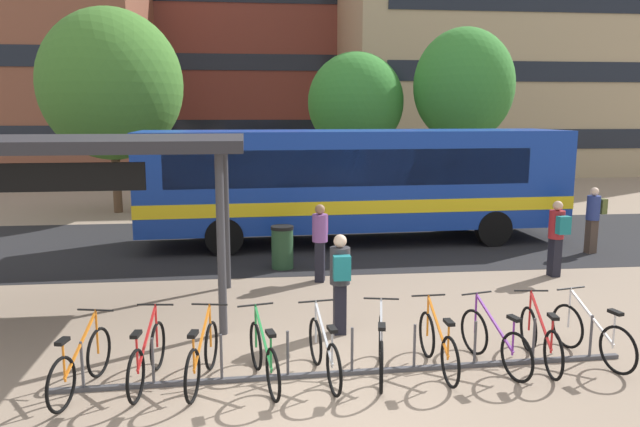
{
  "coord_description": "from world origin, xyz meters",
  "views": [
    {
      "loc": [
        -0.85,
        -7.44,
        3.69
      ],
      "look_at": [
        0.44,
        4.38,
        1.67
      ],
      "focal_mm": 33.44,
      "sensor_mm": 36.0,
      "label": 1
    }
  ],
  "objects_px": {
    "parked_bicycle_purple_7": "(495,342)",
    "parked_bicycle_orange_6": "(438,345)",
    "parked_bicycle_green_3": "(264,357)",
    "parked_bicycle_silver_5": "(381,350)",
    "parked_bicycle_red_1": "(147,358)",
    "parked_bicycle_white_9": "(592,335)",
    "parked_bicycle_silver_4": "(324,353)",
    "street_tree_0": "(111,85)",
    "parked_bicycle_orange_2": "(202,358)",
    "commuter_teal_pack_0": "(557,233)",
    "parked_bicycle_orange_0": "(81,365)",
    "transit_shelter": "(40,148)",
    "street_tree_2": "(356,103)",
    "trash_bin": "(282,247)",
    "parked_bicycle_red_8": "(540,339)",
    "city_bus": "(357,181)",
    "commuter_maroon_pack_1": "(320,237)",
    "street_tree_1": "(464,86)",
    "commuter_teal_pack_3": "(340,277)",
    "commuter_olive_pack_2": "(594,215)"
  },
  "relations": [
    {
      "from": "parked_bicycle_silver_5",
      "to": "street_tree_2",
      "type": "height_order",
      "value": "street_tree_2"
    },
    {
      "from": "parked_bicycle_green_3",
      "to": "parked_bicycle_purple_7",
      "type": "xyz_separation_m",
      "value": [
        3.36,
        0.2,
        0.0
      ]
    },
    {
      "from": "parked_bicycle_red_1",
      "to": "street_tree_1",
      "type": "height_order",
      "value": "street_tree_1"
    },
    {
      "from": "parked_bicycle_silver_5",
      "to": "transit_shelter",
      "type": "xyz_separation_m",
      "value": [
        -5.48,
        3.15,
        2.69
      ]
    },
    {
      "from": "parked_bicycle_silver_4",
      "to": "street_tree_0",
      "type": "relative_size",
      "value": 0.23
    },
    {
      "from": "parked_bicycle_orange_2",
      "to": "city_bus",
      "type": "bearing_deg",
      "value": -12.88
    },
    {
      "from": "commuter_olive_pack_2",
      "to": "parked_bicycle_purple_7",
      "type": "bearing_deg",
      "value": 35.58
    },
    {
      "from": "trash_bin",
      "to": "parked_bicycle_purple_7",
      "type": "bearing_deg",
      "value": -64.76
    },
    {
      "from": "parked_bicycle_green_3",
      "to": "street_tree_0",
      "type": "distance_m",
      "value": 16.49
    },
    {
      "from": "parked_bicycle_silver_5",
      "to": "trash_bin",
      "type": "distance_m",
      "value": 6.2
    },
    {
      "from": "commuter_teal_pack_3",
      "to": "street_tree_1",
      "type": "distance_m",
      "value": 16.4
    },
    {
      "from": "parked_bicycle_silver_5",
      "to": "commuter_teal_pack_3",
      "type": "relative_size",
      "value": 1.0
    },
    {
      "from": "parked_bicycle_orange_2",
      "to": "street_tree_2",
      "type": "height_order",
      "value": "street_tree_2"
    },
    {
      "from": "parked_bicycle_silver_5",
      "to": "transit_shelter",
      "type": "relative_size",
      "value": 0.24
    },
    {
      "from": "parked_bicycle_orange_6",
      "to": "commuter_teal_pack_0",
      "type": "height_order",
      "value": "commuter_teal_pack_0"
    },
    {
      "from": "transit_shelter",
      "to": "street_tree_2",
      "type": "xyz_separation_m",
      "value": [
        8.0,
        14.12,
        1.04
      ]
    },
    {
      "from": "parked_bicycle_green_3",
      "to": "city_bus",
      "type": "bearing_deg",
      "value": -29.84
    },
    {
      "from": "parked_bicycle_white_9",
      "to": "parked_bicycle_orange_0",
      "type": "bearing_deg",
      "value": 79.54
    },
    {
      "from": "commuter_olive_pack_2",
      "to": "street_tree_2",
      "type": "relative_size",
      "value": 0.28
    },
    {
      "from": "city_bus",
      "to": "commuter_maroon_pack_1",
      "type": "relative_size",
      "value": 7.02
    },
    {
      "from": "parked_bicycle_silver_5",
      "to": "parked_bicycle_white_9",
      "type": "distance_m",
      "value": 3.27
    },
    {
      "from": "city_bus",
      "to": "street_tree_1",
      "type": "bearing_deg",
      "value": 49.63
    },
    {
      "from": "parked_bicycle_silver_5",
      "to": "parked_bicycle_red_8",
      "type": "xyz_separation_m",
      "value": [
        2.43,
        0.13,
        0.0
      ]
    },
    {
      "from": "street_tree_2",
      "to": "street_tree_1",
      "type": "bearing_deg",
      "value": -17.05
    },
    {
      "from": "street_tree_0",
      "to": "street_tree_1",
      "type": "relative_size",
      "value": 1.05
    },
    {
      "from": "parked_bicycle_green_3",
      "to": "parked_bicycle_purple_7",
      "type": "height_order",
      "value": "same"
    },
    {
      "from": "parked_bicycle_red_1",
      "to": "parked_bicycle_silver_4",
      "type": "bearing_deg",
      "value": -85.41
    },
    {
      "from": "parked_bicycle_red_1",
      "to": "street_tree_0",
      "type": "height_order",
      "value": "street_tree_0"
    },
    {
      "from": "parked_bicycle_orange_2",
      "to": "parked_bicycle_white_9",
      "type": "xyz_separation_m",
      "value": [
        5.75,
        0.2,
        0.0
      ]
    },
    {
      "from": "parked_bicycle_purple_7",
      "to": "parked_bicycle_orange_6",
      "type": "bearing_deg",
      "value": 79.15
    },
    {
      "from": "commuter_olive_pack_2",
      "to": "parked_bicycle_silver_4",
      "type": "bearing_deg",
      "value": 25.28
    },
    {
      "from": "parked_bicycle_red_1",
      "to": "parked_bicycle_silver_5",
      "type": "relative_size",
      "value": 1.01
    },
    {
      "from": "commuter_maroon_pack_1",
      "to": "street_tree_2",
      "type": "distance_m",
      "value": 13.07
    },
    {
      "from": "parked_bicycle_orange_6",
      "to": "street_tree_2",
      "type": "height_order",
      "value": "street_tree_2"
    },
    {
      "from": "parked_bicycle_green_3",
      "to": "parked_bicycle_white_9",
      "type": "relative_size",
      "value": 1.0
    },
    {
      "from": "city_bus",
      "to": "parked_bicycle_purple_7",
      "type": "xyz_separation_m",
      "value": [
        0.54,
        -8.78,
        -1.39
      ]
    },
    {
      "from": "parked_bicycle_orange_2",
      "to": "commuter_maroon_pack_1",
      "type": "relative_size",
      "value": 0.99
    },
    {
      "from": "parked_bicycle_silver_5",
      "to": "commuter_maroon_pack_1",
      "type": "xyz_separation_m",
      "value": [
        -0.33,
        4.91,
        0.61
      ]
    },
    {
      "from": "city_bus",
      "to": "parked_bicycle_silver_5",
      "type": "height_order",
      "value": "city_bus"
    },
    {
      "from": "parked_bicycle_green_3",
      "to": "parked_bicycle_silver_5",
      "type": "xyz_separation_m",
      "value": [
        1.65,
        0.09,
        0.0
      ]
    },
    {
      "from": "commuter_maroon_pack_1",
      "to": "city_bus",
      "type": "bearing_deg",
      "value": 172.74
    },
    {
      "from": "commuter_maroon_pack_1",
      "to": "trash_bin",
      "type": "bearing_deg",
      "value": -133.44
    },
    {
      "from": "parked_bicycle_purple_7",
      "to": "commuter_teal_pack_0",
      "type": "bearing_deg",
      "value": -49.58
    },
    {
      "from": "parked_bicycle_purple_7",
      "to": "street_tree_0",
      "type": "relative_size",
      "value": 0.23
    },
    {
      "from": "parked_bicycle_orange_2",
      "to": "commuter_teal_pack_0",
      "type": "relative_size",
      "value": 0.98
    },
    {
      "from": "transit_shelter",
      "to": "commuter_teal_pack_0",
      "type": "distance_m",
      "value": 10.82
    },
    {
      "from": "parked_bicycle_purple_7",
      "to": "street_tree_2",
      "type": "height_order",
      "value": "street_tree_2"
    },
    {
      "from": "parked_bicycle_orange_0",
      "to": "parked_bicycle_purple_7",
      "type": "height_order",
      "value": "same"
    },
    {
      "from": "parked_bicycle_red_1",
      "to": "commuter_teal_pack_3",
      "type": "bearing_deg",
      "value": -54.25
    },
    {
      "from": "parked_bicycle_orange_2",
      "to": "trash_bin",
      "type": "height_order",
      "value": "trash_bin"
    }
  ]
}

